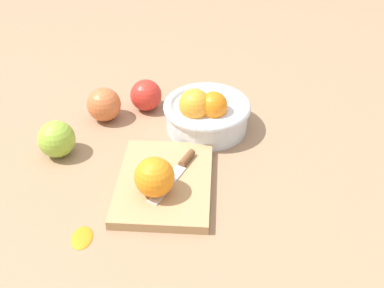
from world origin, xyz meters
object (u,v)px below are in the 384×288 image
(cutting_board, at_px, (164,183))
(orange_on_board, at_px, (154,177))
(apple_mid_left, at_px, (147,95))
(apple_front_center, at_px, (56,140))
(knife, at_px, (179,169))
(bowl, at_px, (206,113))
(apple_front_left, at_px, (104,104))

(cutting_board, relative_size, orange_on_board, 3.23)
(apple_mid_left, distance_m, apple_front_center, 0.24)
(apple_front_center, bearing_deg, knife, 79.06)
(bowl, relative_size, apple_front_left, 2.48)
(cutting_board, distance_m, orange_on_board, 0.06)
(bowl, distance_m, apple_front_left, 0.23)
(bowl, height_order, cutting_board, bowl)
(bowl, bearing_deg, apple_front_left, -94.03)
(bowl, bearing_deg, apple_mid_left, -115.72)
(orange_on_board, xyz_separation_m, apple_front_left, (-0.25, -0.16, -0.02))
(bowl, height_order, orange_on_board, bowl)
(orange_on_board, xyz_separation_m, apple_mid_left, (-0.30, -0.07, -0.02))
(apple_front_left, height_order, apple_front_center, same)
(bowl, bearing_deg, apple_front_center, -67.29)
(apple_mid_left, height_order, apple_front_left, apple_front_left)
(bowl, distance_m, apple_front_center, 0.31)
(cutting_board, distance_m, apple_front_left, 0.27)
(bowl, height_order, knife, bowl)
(knife, bearing_deg, apple_mid_left, -156.84)
(orange_on_board, distance_m, apple_front_left, 0.29)
(bowl, height_order, apple_front_center, bowl)
(cutting_board, relative_size, apple_mid_left, 3.19)
(cutting_board, xyz_separation_m, knife, (-0.03, 0.02, 0.01))
(knife, xyz_separation_m, apple_front_left, (-0.19, -0.19, 0.01))
(cutting_board, bearing_deg, knife, 137.00)
(apple_mid_left, relative_size, apple_front_center, 0.97)
(cutting_board, xyz_separation_m, orange_on_board, (0.04, -0.01, 0.04))
(orange_on_board, bearing_deg, bowl, 162.69)
(cutting_board, relative_size, apple_front_center, 3.09)
(cutting_board, height_order, knife, knife)
(bowl, bearing_deg, orange_on_board, -17.31)
(orange_on_board, relative_size, apple_front_left, 0.95)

